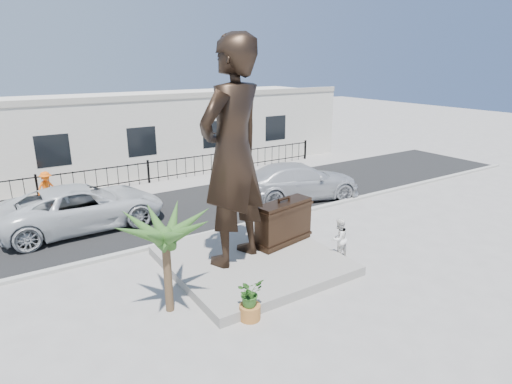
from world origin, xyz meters
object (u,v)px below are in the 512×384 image
(statue, at_px, (232,154))
(tourist, at_px, (339,239))
(car_white, at_px, (83,207))
(suitcase, at_px, (284,223))

(statue, xyz_separation_m, tourist, (3.31, -1.35, -3.06))
(car_white, bearing_deg, statue, -153.53)
(statue, bearing_deg, suitcase, 164.09)
(statue, xyz_separation_m, suitcase, (2.09, 0.16, -2.72))
(car_white, bearing_deg, tourist, -140.43)
(tourist, bearing_deg, car_white, -55.09)
(car_white, bearing_deg, suitcase, -139.92)
(tourist, distance_m, car_white, 10.11)
(statue, relative_size, tourist, 4.86)
(tourist, bearing_deg, suitcase, -57.23)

